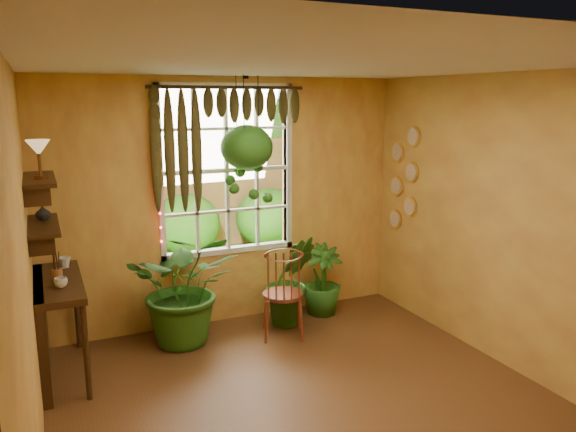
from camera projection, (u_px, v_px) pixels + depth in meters
name	position (u px, v px, depth m)	size (l,w,h in m)	color
floor	(321.00, 418.00, 4.42)	(4.50, 4.50, 0.00)	#593019
ceiling	(326.00, 64.00, 3.86)	(4.50, 4.50, 0.00)	silver
wall_back	(228.00, 202.00, 6.15)	(4.00, 4.00, 0.00)	#E0B94C
wall_left	(26.00, 290.00, 3.34)	(4.50, 4.50, 0.00)	#E0B94C
wall_right	(525.00, 228.00, 4.94)	(4.50, 4.50, 0.00)	#E0B94C
window	(227.00, 170.00, 6.11)	(1.52, 0.10, 1.86)	white
valance_vine	(221.00, 117.00, 5.84)	(1.70, 0.12, 1.10)	#38210F
string_lights	(158.00, 170.00, 5.71)	(0.03, 0.03, 1.54)	#FF2633
wall_plates	(404.00, 179.00, 6.49)	(0.04, 0.32, 1.10)	#F5E4C8
counter_ledge	(48.00, 319.00, 4.97)	(0.40, 1.20, 0.90)	#38210F
shelf_lower	(43.00, 225.00, 4.81)	(0.25, 0.90, 0.04)	#38210F
shelf_upper	(39.00, 179.00, 4.73)	(0.25, 0.90, 0.04)	#38210F
backyard	(162.00, 164.00, 10.39)	(14.00, 10.00, 12.00)	#265A19
windsor_chair	(283.00, 306.00, 5.88)	(0.55, 0.57, 1.15)	maroon
potted_plant_left	(186.00, 287.00, 5.67)	(1.08, 0.93, 1.20)	#1C4D14
potted_plant_mid	(291.00, 280.00, 6.17)	(0.56, 0.45, 1.01)	#1C4D14
potted_plant_right	(322.00, 280.00, 6.49)	(0.46, 0.46, 0.82)	#1C4D14
hanging_basket	(247.00, 153.00, 5.90)	(0.55, 0.55, 1.35)	black
cup_a	(61.00, 283.00, 4.74)	(0.11, 0.11, 0.09)	silver
cup_b	(65.00, 262.00, 5.29)	(0.11, 0.11, 0.10)	beige
brush_jar	(57.00, 267.00, 4.87)	(0.09, 0.09, 0.34)	#94562B
shelf_vase	(43.00, 213.00, 4.93)	(0.13, 0.13, 0.13)	#B2AD99
tiffany_lamp	(38.00, 150.00, 4.56)	(0.19, 0.19, 0.32)	brown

